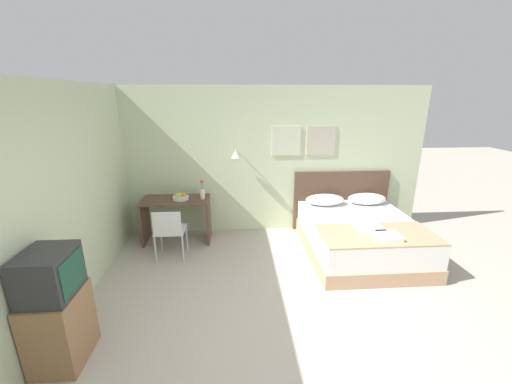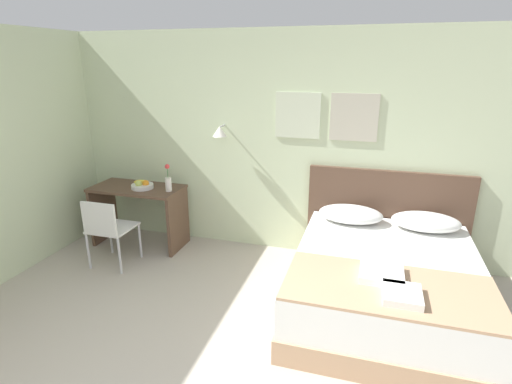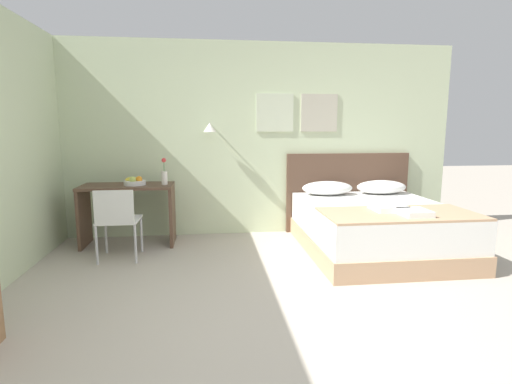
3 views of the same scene
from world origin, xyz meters
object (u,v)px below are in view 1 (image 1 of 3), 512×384
Objects in this scene: fruit_bowl at (181,197)px; pillow_left at (325,200)px; bed at (360,237)px; throw_blanket at (378,235)px; folded_towel_near_foot at (370,228)px; television at (49,274)px; tv_stand at (61,327)px; pillow_right at (367,199)px; desk_chair at (169,229)px; desk at (176,212)px; headboard at (340,200)px; folded_towel_mid_bed at (389,236)px; flower_vase at (202,192)px.

pillow_left is at bearing 2.48° from fruit_bowl.
bed is 2.87× the size of pillow_left.
throw_blanket is at bearing -22.57° from fruit_bowl.
fruit_bowl is at bearing 159.42° from folded_towel_near_foot.
fruit_bowl is 0.54× the size of television.
pillow_right is at bearing 33.06° from tv_stand.
bed is 3.04m from desk_chair.
tv_stand is (-0.66, -2.58, -0.17)m from desk.
desk_chair is (-0.00, -0.65, -0.03)m from desk.
bed is 4.16m from tv_stand.
desk is at bearing -178.32° from pillow_left.
television is at bearing -108.86° from desk_chair.
desk is at bearing 167.52° from bed.
headboard is 0.49m from pillow_left.
throw_blanket is 5.27× the size of folded_towel_mid_bed.
bed is at bearing 27.32° from tv_stand.
fruit_bowl is at bearing -178.10° from pillow_right.
pillow_right is (0.39, -0.28, 0.11)m from headboard.
desk_chair is at bearing 168.81° from throw_blanket.
desk_chair is at bearing -99.40° from fruit_bowl.
headboard reaches higher than desk_chair.
desk_chair is 2.09m from television.
desk is 4.23× the size of fruit_bowl.
desk_chair reaches higher than bed.
desk reaches higher than tv_stand.
pillow_right reaches higher than tv_stand.
desk is (-3.03, 0.67, 0.25)m from bed.
television is at bearing -106.64° from fruit_bowl.
folded_towel_near_foot is at bearing -20.49° from desk.
pillow_right reaches higher than bed.
bed is 3.12m from desk.
fruit_bowl is at bearing 73.36° from television.
bed is 6.45× the size of folded_towel_mid_bed.
pillow_right is 3.42m from desk.
throw_blanket is 6.03× the size of fruit_bowl.
bed is at bearing -13.93° from flower_vase.
headboard is 3.05m from desk.
pillow_right is 2.58× the size of fruit_bowl.
throw_blanket is 3.28m from desk.
flower_vase is at bearing 66.03° from television.
tv_stand is at bearing -114.03° from flower_vase.
folded_towel_near_foot is 3.93m from television.
flower_vase is 2.79m from television.
pillow_right is at bearing 1.90° from fruit_bowl.
pillow_right is 2.25× the size of folded_towel_mid_bed.
folded_towel_mid_bed is at bearing 17.46° from tv_stand.
flower_vase is (-2.56, 1.21, 0.30)m from throw_blanket.
tv_stand is (-3.70, -2.94, -0.20)m from headboard.
television is (-3.69, -1.33, 0.35)m from throw_blanket.
bed is at bearing 27.34° from television.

